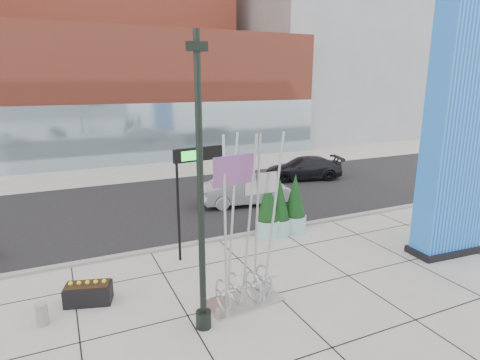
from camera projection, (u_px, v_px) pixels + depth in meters
name	position (u px, v px, depth m)	size (l,w,h in m)	color
ground	(235.00, 287.00, 13.63)	(160.00, 160.00, 0.00)	#9E9991
street_asphalt	(163.00, 205.00, 22.44)	(80.00, 12.00, 0.02)	black
curb_edge	(197.00, 243.00, 17.14)	(80.00, 0.30, 0.12)	gray
tower_podium	(124.00, 95.00, 36.50)	(34.00, 10.00, 11.00)	#9C3F2D
tower_glass_front	(137.00, 134.00, 33.00)	(34.00, 0.60, 5.00)	#8CA5B2
building_grey_parking	(320.00, 62.00, 50.21)	(20.00, 18.00, 18.00)	slate
blue_pylon	(458.00, 139.00, 15.25)	(2.96, 1.47, 9.61)	blue
lamp_post	(201.00, 218.00, 10.60)	(0.51, 0.44, 8.00)	black
public_art_sculpture	(245.00, 261.00, 12.35)	(2.47, 1.39, 5.39)	#B9BBBE
concrete_bollard	(42.00, 314.00, 11.44)	(0.34, 0.34, 0.67)	gray
overhead_street_sign	(196.00, 165.00, 15.04)	(2.05, 0.51, 4.36)	black
round_planter_east	(295.00, 204.00, 18.35)	(1.09, 1.09, 2.73)	#9AD0CB
round_planter_mid	(268.00, 208.00, 17.79)	(1.09, 1.09, 2.73)	#9AD0CB
round_planter_west	(280.00, 208.00, 18.05)	(1.03, 1.03, 2.58)	#9AD0CB
box_planter_north	(88.00, 292.00, 12.56)	(1.54, 1.06, 0.77)	black
car_silver_mid	(246.00, 190.00, 22.44)	(1.75, 5.03, 1.66)	#B0B3B8
car_dark_east	(303.00, 168.00, 28.25)	(2.21, 5.43, 1.58)	black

